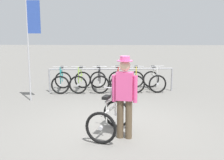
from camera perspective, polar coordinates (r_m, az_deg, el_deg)
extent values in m
plane|color=slate|center=(6.76, -0.08, -9.17)|extent=(80.00, 80.00, 0.00)
cylinder|color=#99999E|center=(10.46, -12.67, -0.17)|extent=(0.06, 0.06, 0.85)
cylinder|color=#99999E|center=(10.70, 12.13, 0.08)|extent=(0.06, 0.06, 0.85)
cylinder|color=#99999E|center=(10.27, -0.12, 2.29)|extent=(4.53, 0.48, 0.05)
torus|color=black|center=(11.09, -9.99, -0.01)|extent=(0.67, 0.16, 0.66)
cylinder|color=#B7B7BC|center=(11.09, -9.99, -0.01)|extent=(0.09, 0.07, 0.08)
torus|color=black|center=(10.09, -10.55, -1.01)|extent=(0.67, 0.16, 0.66)
cylinder|color=#B7B7BC|center=(10.09, -10.55, -1.01)|extent=(0.09, 0.07, 0.08)
cube|color=teal|center=(10.55, -10.29, 0.72)|extent=(0.14, 0.92, 0.04)
cube|color=teal|center=(10.47, -10.36, 1.89)|extent=(0.10, 0.61, 0.04)
cylinder|color=teal|center=(10.72, -10.20, 1.14)|extent=(0.03, 0.03, 0.55)
cube|color=black|center=(10.68, -10.24, 2.60)|extent=(0.15, 0.25, 0.06)
cylinder|color=teal|center=(10.16, -10.53, 0.87)|extent=(0.03, 0.03, 0.63)
cylinder|color=#B7B7BC|center=(10.11, -10.59, 2.63)|extent=(0.52, 0.09, 0.03)
torus|color=black|center=(11.02, -6.01, 0.03)|extent=(0.66, 0.09, 0.66)
cylinder|color=#B7B7BC|center=(11.02, -6.01, 0.03)|extent=(0.08, 0.06, 0.08)
torus|color=black|center=(10.03, -6.97, -0.97)|extent=(0.66, 0.09, 0.66)
cylinder|color=#B7B7BC|center=(10.03, -6.97, -0.97)|extent=(0.08, 0.06, 0.08)
cube|color=#9ED14C|center=(10.49, -6.49, 0.76)|extent=(0.06, 0.92, 0.04)
cube|color=#9ED14C|center=(10.41, -6.56, 1.94)|extent=(0.05, 0.61, 0.04)
cylinder|color=#9ED14C|center=(10.66, -6.33, 1.18)|extent=(0.03, 0.03, 0.55)
cube|color=black|center=(10.62, -6.36, 2.65)|extent=(0.13, 0.24, 0.06)
cylinder|color=#9ED14C|center=(10.10, -6.88, 0.91)|extent=(0.03, 0.03, 0.63)
cylinder|color=#B7B7BC|center=(10.05, -6.92, 2.69)|extent=(0.52, 0.04, 0.03)
torus|color=black|center=(11.01, -2.88, 0.06)|extent=(0.67, 0.20, 0.66)
cylinder|color=#B7B7BC|center=(11.01, -2.88, 0.06)|extent=(0.09, 0.08, 0.08)
torus|color=black|center=(10.01, -2.41, -0.93)|extent=(0.67, 0.20, 0.66)
cylinder|color=#B7B7BC|center=(10.01, -2.41, -0.93)|extent=(0.09, 0.08, 0.08)
cube|color=black|center=(10.47, -2.67, 0.80)|extent=(0.19, 0.91, 0.04)
cube|color=black|center=(10.39, -2.65, 1.98)|extent=(0.14, 0.61, 0.04)
cylinder|color=black|center=(10.64, -2.75, 1.22)|extent=(0.03, 0.03, 0.55)
cube|color=black|center=(10.61, -2.76, 2.69)|extent=(0.16, 0.26, 0.06)
cylinder|color=black|center=(10.08, -2.49, 0.96)|extent=(0.03, 0.03, 0.63)
cylinder|color=#B7B7BC|center=(10.03, -2.50, 2.74)|extent=(0.52, 0.11, 0.03)
torus|color=black|center=(11.04, 0.99, 0.10)|extent=(0.66, 0.13, 0.66)
cylinder|color=#B7B7BC|center=(11.04, 0.99, 0.10)|extent=(0.08, 0.07, 0.08)
torus|color=black|center=(10.04, 1.33, -0.89)|extent=(0.66, 0.13, 0.66)
cylinder|color=#B7B7BC|center=(10.04, 1.33, -0.89)|extent=(0.08, 0.07, 0.08)
cube|color=red|center=(10.50, 1.16, 0.83)|extent=(0.11, 0.92, 0.04)
cube|color=red|center=(10.42, 1.18, 2.01)|extent=(0.08, 0.61, 0.04)
cylinder|color=red|center=(10.68, 1.10, 1.26)|extent=(0.03, 0.03, 0.55)
cube|color=black|center=(10.64, 1.10, 2.72)|extent=(0.14, 0.25, 0.06)
cylinder|color=red|center=(10.11, 1.29, 0.99)|extent=(0.03, 0.03, 0.63)
cylinder|color=#B7B7BC|center=(10.06, 1.30, 2.76)|extent=(0.52, 0.07, 0.03)
torus|color=black|center=(11.12, 4.90, 0.13)|extent=(0.66, 0.09, 0.66)
cylinder|color=#B7B7BC|center=(11.12, 4.90, 0.13)|extent=(0.08, 0.06, 0.08)
torus|color=black|center=(10.12, 4.94, -0.84)|extent=(0.66, 0.09, 0.66)
cylinder|color=#B7B7BC|center=(10.12, 4.94, -0.84)|extent=(0.08, 0.06, 0.08)
cube|color=yellow|center=(10.58, 4.94, 0.87)|extent=(0.07, 0.92, 0.04)
cube|color=yellow|center=(10.50, 4.96, 2.04)|extent=(0.06, 0.61, 0.04)
cylinder|color=yellow|center=(10.75, 4.94, 1.28)|extent=(0.03, 0.03, 0.55)
cube|color=black|center=(10.72, 4.96, 2.74)|extent=(0.13, 0.24, 0.06)
cylinder|color=yellow|center=(10.18, 4.96, 1.03)|extent=(0.03, 0.03, 0.63)
cylinder|color=#B7B7BC|center=(10.14, 4.99, 2.78)|extent=(0.52, 0.05, 0.03)
torus|color=black|center=(11.23, 7.99, 0.17)|extent=(0.67, 0.18, 0.66)
cylinder|color=#B7B7BC|center=(11.23, 7.99, 0.17)|extent=(0.09, 0.07, 0.08)
torus|color=black|center=(10.25, 9.31, -0.79)|extent=(0.67, 0.18, 0.66)
cylinder|color=#B7B7BC|center=(10.25, 9.31, -0.79)|extent=(0.09, 0.07, 0.08)
cube|color=silver|center=(10.70, 8.65, 0.89)|extent=(0.16, 0.91, 0.04)
cube|color=silver|center=(10.62, 8.75, 2.05)|extent=(0.12, 0.61, 0.04)
cylinder|color=silver|center=(10.87, 8.42, 1.31)|extent=(0.03, 0.03, 0.55)
cube|color=black|center=(10.83, 8.46, 2.74)|extent=(0.15, 0.25, 0.06)
cylinder|color=silver|center=(10.32, 9.18, 1.05)|extent=(0.03, 0.03, 0.63)
cylinder|color=#B7B7BC|center=(10.27, 9.23, 2.79)|extent=(0.52, 0.10, 0.03)
torus|color=black|center=(5.58, -2.32, -9.79)|extent=(0.65, 0.25, 0.66)
cylinder|color=#B7B7BC|center=(5.58, -2.32, -9.79)|extent=(0.09, 0.08, 0.08)
torus|color=black|center=(6.49, 1.00, -6.93)|extent=(0.65, 0.25, 0.66)
cylinder|color=#B7B7BC|center=(6.49, 1.00, -6.93)|extent=(0.09, 0.08, 0.08)
cube|color=silver|center=(5.97, -0.53, -6.20)|extent=(0.30, 0.89, 0.04)
cube|color=silver|center=(5.95, -0.37, -4.00)|extent=(0.21, 0.60, 0.04)
cylinder|color=silver|center=(5.79, -1.15, -6.20)|extent=(0.03, 0.03, 0.55)
cube|color=black|center=(5.72, -1.16, -3.55)|extent=(0.19, 0.26, 0.06)
cylinder|color=silver|center=(6.30, 0.66, -4.49)|extent=(0.03, 0.03, 0.63)
cylinder|color=#B7B7BC|center=(6.23, 0.67, -1.68)|extent=(0.51, 0.18, 0.03)
cube|color=gray|center=(6.38, 1.07, -2.49)|extent=(0.31, 0.27, 0.22)
ellipsoid|color=beige|center=(6.36, 1.07, -1.61)|extent=(0.22, 0.21, 0.16)
sphere|color=beige|center=(6.42, 1.30, -0.60)|extent=(0.11, 0.11, 0.11)
cylinder|color=brown|center=(5.84, 3.44, -8.05)|extent=(0.14, 0.14, 0.82)
cylinder|color=brown|center=(5.87, 1.69, -7.94)|extent=(0.14, 0.14, 0.82)
cube|color=#E54C8C|center=(5.68, 2.62, -1.27)|extent=(0.37, 0.26, 0.58)
cylinder|color=#E54C8C|center=(5.64, 4.78, -1.90)|extent=(0.09, 0.09, 0.55)
cylinder|color=#E54C8C|center=(5.72, 0.40, -1.70)|extent=(0.09, 0.09, 0.55)
sphere|color=beige|center=(5.62, 2.65, 2.94)|extent=(0.22, 0.22, 0.22)
cylinder|color=#E05999|center=(5.61, 2.66, 3.95)|extent=(0.32, 0.32, 0.02)
cylinder|color=#E05999|center=(5.60, 2.66, 4.46)|extent=(0.20, 0.20, 0.09)
cylinder|color=#B2B2B7|center=(9.18, -16.74, 5.68)|extent=(0.05, 0.05, 3.20)
cube|color=#2D4CA5|center=(9.10, -15.74, 12.31)|extent=(0.40, 0.03, 1.00)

